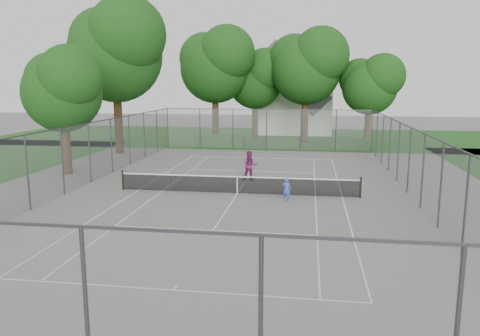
# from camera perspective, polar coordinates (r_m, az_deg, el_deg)

# --- Properties ---
(ground) EXTENTS (120.00, 120.00, 0.00)m
(ground) POSITION_cam_1_polar(r_m,az_deg,el_deg) (24.93, -0.34, -3.13)
(ground) COLOR #625F5D
(ground) RESTS_ON ground
(grass_far) EXTENTS (60.00, 20.00, 0.00)m
(grass_far) POSITION_cam_1_polar(r_m,az_deg,el_deg) (50.43, 4.17, 3.76)
(grass_far) COLOR #174513
(grass_far) RESTS_ON ground
(court_markings) EXTENTS (11.03, 23.83, 0.01)m
(court_markings) POSITION_cam_1_polar(r_m,az_deg,el_deg) (24.93, -0.34, -3.11)
(court_markings) COLOR silver
(court_markings) RESTS_ON ground
(tennis_net) EXTENTS (12.87, 0.10, 1.10)m
(tennis_net) POSITION_cam_1_polar(r_m,az_deg,el_deg) (24.82, -0.34, -1.98)
(tennis_net) COLOR black
(tennis_net) RESTS_ON ground
(perimeter_fence) EXTENTS (18.08, 34.08, 3.52)m
(perimeter_fence) POSITION_cam_1_polar(r_m,az_deg,el_deg) (24.57, -0.34, 0.98)
(perimeter_fence) COLOR #38383D
(perimeter_fence) RESTS_ON ground
(tree_far_left) EXTENTS (7.81, 7.14, 11.23)m
(tree_far_left) POSITION_cam_1_polar(r_m,az_deg,el_deg) (46.88, -2.97, 12.72)
(tree_far_left) COLOR #322012
(tree_far_left) RESTS_ON ground
(tree_far_midleft) EXTENTS (6.42, 5.86, 9.22)m
(tree_far_midleft) POSITION_cam_1_polar(r_m,az_deg,el_deg) (48.71, 1.95, 11.01)
(tree_far_midleft) COLOR #322012
(tree_far_midleft) RESTS_ON ground
(tree_far_midright) EXTENTS (7.63, 6.96, 10.96)m
(tree_far_midright) POSITION_cam_1_polar(r_m,az_deg,el_deg) (46.05, 8.19, 12.44)
(tree_far_midright) COLOR #322012
(tree_far_midright) RESTS_ON ground
(tree_far_right) EXTENTS (5.87, 5.36, 8.43)m
(tree_far_right) POSITION_cam_1_polar(r_m,az_deg,el_deg) (45.60, 15.65, 9.99)
(tree_far_right) COLOR #322012
(tree_far_right) RESTS_ON ground
(tree_side_back) EXTENTS (8.69, 7.93, 12.49)m
(tree_side_back) POSITION_cam_1_polar(r_m,az_deg,el_deg) (39.97, -14.91, 14.03)
(tree_side_back) COLOR #322012
(tree_side_back) RESTS_ON ground
(tree_side_front) EXTENTS (5.65, 5.16, 8.12)m
(tree_side_front) POSITION_cam_1_polar(r_m,az_deg,el_deg) (31.65, -20.82, 9.28)
(tree_side_front) COLOR #322012
(tree_side_front) RESTS_ON ground
(hedge_left) EXTENTS (4.20, 1.26, 1.05)m
(hedge_left) POSITION_cam_1_polar(r_m,az_deg,el_deg) (43.30, -2.32, 3.38)
(hedge_left) COLOR #1C4817
(hedge_left) RESTS_ON ground
(hedge_mid) EXTENTS (3.07, 0.88, 0.96)m
(hedge_mid) POSITION_cam_1_polar(r_m,az_deg,el_deg) (42.58, 5.17, 3.16)
(hedge_mid) COLOR #1C4817
(hedge_mid) RESTS_ON ground
(hedge_right) EXTENTS (3.17, 1.16, 0.95)m
(hedge_right) POSITION_cam_1_polar(r_m,az_deg,el_deg) (42.49, 13.20, 2.91)
(hedge_right) COLOR #1C4817
(hedge_right) RESTS_ON ground
(house) EXTENTS (8.31, 6.44, 10.34)m
(house) POSITION_cam_1_polar(r_m,az_deg,el_deg) (54.64, 6.71, 8.61)
(house) COLOR white
(house) RESTS_ON ground
(girl_player) EXTENTS (0.51, 0.42, 1.20)m
(girl_player) POSITION_cam_1_polar(r_m,az_deg,el_deg) (23.38, 5.69, -2.59)
(girl_player) COLOR blue
(girl_player) RESTS_ON ground
(woman_player) EXTENTS (1.00, 0.85, 1.80)m
(woman_player) POSITION_cam_1_polar(r_m,az_deg,el_deg) (27.93, 1.22, 0.24)
(woman_player) COLOR #6B2356
(woman_player) RESTS_ON ground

